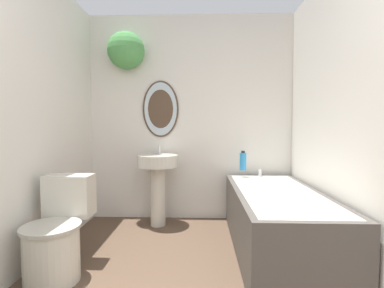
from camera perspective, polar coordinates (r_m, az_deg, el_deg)
wall_back at (r=3.31m, az=-2.61°, el=7.63°), size 2.49×0.42×2.40m
wall_left at (r=2.32m, az=-33.69°, el=5.53°), size 0.06×2.94×2.40m
wall_right at (r=2.18m, az=32.03°, el=5.75°), size 0.06×2.94×2.40m
toilet at (r=2.35m, az=-25.88°, el=-16.45°), size 0.40×0.58×0.71m
pedestal_sink at (r=3.12m, az=-7.02°, el=-6.50°), size 0.44×0.44×0.89m
bathtub at (r=2.64m, az=17.02°, el=-14.59°), size 0.74×1.64×0.61m
shampoo_bottle at (r=3.16m, az=10.40°, el=-3.49°), size 0.07×0.07×0.22m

